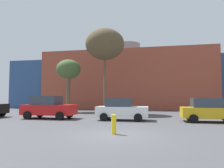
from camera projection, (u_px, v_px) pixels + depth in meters
ground_plane at (115, 135)px, 9.66m from camera, size 200.00×200.00×0.00m
building_backdrop at (128, 82)px, 34.68m from camera, size 37.49×11.46×10.77m
parked_car_1 at (49, 107)px, 17.14m from camera, size 4.31×2.12×1.87m
parked_car_2 at (122, 109)px, 15.95m from camera, size 3.94×1.93×1.71m
parked_car_3 at (209, 110)px, 14.74m from camera, size 3.93×1.93×1.70m
bare_tree_0 at (69, 70)px, 25.37m from camera, size 2.96×2.96×6.40m
bare_tree_1 at (105, 45)px, 23.13m from camera, size 4.35×4.35×9.44m
bollard_yellow_0 at (114, 124)px, 9.90m from camera, size 0.24×0.24×0.93m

